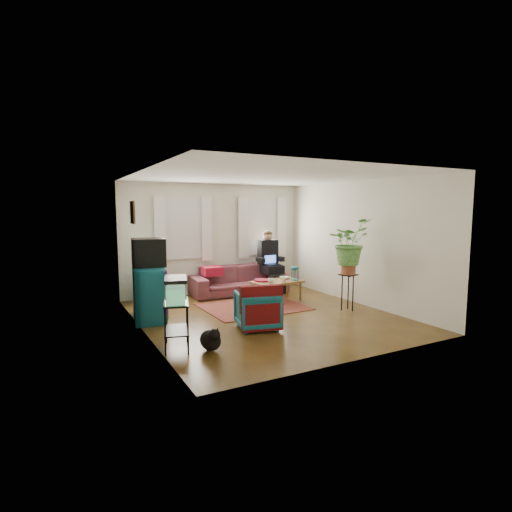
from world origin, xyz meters
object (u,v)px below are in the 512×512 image
sofa (239,275)px  coffee_table (277,291)px  dresser (149,293)px  aquarium_stand (177,325)px  side_table (150,286)px  armchair (257,308)px  plant_stand (348,292)px

sofa → coffee_table: 1.19m
dresser → aquarium_stand: (-0.01, -1.76, -0.14)m
aquarium_stand → coffee_table: (2.81, 1.89, -0.12)m
side_table → coffee_table: side_table is taller
armchair → coffee_table: bearing=-117.4°
aquarium_stand → armchair: bearing=28.9°
aquarium_stand → armchair: 1.53m
side_table → armchair: (1.14, -2.88, 0.02)m
coffee_table → plant_stand: plant_stand is taller
sofa → aquarium_stand: bearing=-125.5°
dresser → plant_stand: size_ratio=1.47×
side_table → plant_stand: size_ratio=0.90×
aquarium_stand → dresser: bearing=105.9°
aquarium_stand → plant_stand: bearing=25.2°
sofa → dresser: dresser is taller
dresser → aquarium_stand: 1.77m
coffee_table → armchair: bearing=-137.4°
dresser → coffee_table: 2.81m
aquarium_stand → armchair: (1.49, 0.34, 0.00)m
side_table → dresser: 1.51m
sofa → armchair: sofa is taller
side_table → dresser: bearing=-103.1°
sofa → armchair: 2.81m
side_table → aquarium_stand: (-0.35, -3.22, 0.02)m
side_table → coffee_table: 2.80m
plant_stand → armchair: bearing=-173.7°
aquarium_stand → plant_stand: plant_stand is taller
armchair → side_table: bearing=-55.6°
side_table → plant_stand: (3.31, -2.65, 0.04)m
sofa → plant_stand: sofa is taller
sofa → aquarium_stand: (-2.41, -2.99, -0.10)m
side_table → armchair: armchair is taller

